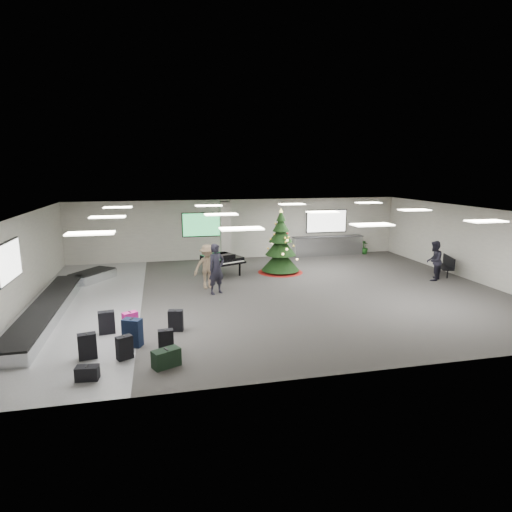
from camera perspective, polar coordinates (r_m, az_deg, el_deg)
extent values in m
plane|color=#363431|center=(16.93, 2.23, -4.91)|extent=(18.00, 18.00, 0.00)
cube|color=beige|center=(23.29, -2.19, 3.63)|extent=(18.00, 0.02, 3.20)
cube|color=beige|center=(10.16, 12.62, -6.97)|extent=(18.00, 0.02, 3.20)
cube|color=beige|center=(16.70, -29.10, -0.94)|extent=(0.02, 14.00, 3.20)
cube|color=beige|center=(20.76, 27.04, 1.42)|extent=(0.02, 14.00, 3.20)
cube|color=silver|center=(16.32, 2.32, 5.94)|extent=(18.00, 14.00, 0.02)
cube|color=slate|center=(16.62, -21.91, -6.05)|extent=(4.00, 14.00, 0.01)
cube|color=#9F9991|center=(21.76, -4.10, 3.05)|extent=(0.50, 0.50, 3.20)
cube|color=green|center=(22.92, -7.11, 4.18)|extent=(2.20, 0.08, 1.30)
cube|color=white|center=(24.61, 9.38, 4.61)|extent=(2.40, 0.08, 1.30)
cube|color=white|center=(15.69, -30.03, -0.63)|extent=(0.08, 2.10, 1.30)
cube|color=white|center=(11.93, -21.21, 2.85)|extent=(1.20, 0.60, 0.04)
cube|color=white|center=(15.87, -19.18, 4.94)|extent=(1.20, 0.60, 0.04)
cube|color=white|center=(19.83, -17.95, 6.19)|extent=(1.20, 0.60, 0.04)
cube|color=white|center=(12.01, -1.96, 3.67)|extent=(1.20, 0.60, 0.04)
cube|color=white|center=(15.93, -4.68, 5.55)|extent=(1.20, 0.60, 0.04)
cube|color=white|center=(19.88, -6.33, 6.69)|extent=(1.20, 0.60, 0.04)
cube|color=white|center=(13.34, 15.21, 4.05)|extent=(1.20, 0.60, 0.04)
cube|color=white|center=(16.95, 8.89, 5.81)|extent=(1.20, 0.60, 0.04)
cube|color=white|center=(20.71, 4.81, 6.91)|extent=(1.20, 0.60, 0.04)
cube|color=white|center=(15.61, 28.34, 4.11)|extent=(1.20, 0.60, 0.04)
cube|color=white|center=(18.80, 20.37, 5.78)|extent=(1.20, 0.60, 0.04)
cube|color=white|center=(22.24, 14.76, 6.88)|extent=(1.20, 0.60, 0.04)
cube|color=silver|center=(15.84, -26.11, -6.55)|extent=(1.00, 8.00, 0.38)
cube|color=black|center=(15.78, -26.18, -5.82)|extent=(0.95, 7.90, 0.05)
cube|color=silver|center=(20.04, -20.95, -2.52)|extent=(1.97, 2.21, 0.38)
cube|color=black|center=(20.00, -20.99, -1.94)|extent=(1.87, 2.10, 0.05)
cube|color=silver|center=(24.54, 9.54, 1.33)|extent=(4.00, 0.60, 1.05)
cube|color=#313033|center=(24.45, 9.58, 2.57)|extent=(4.05, 0.65, 0.04)
cube|color=black|center=(11.64, -17.13, -11.60)|extent=(0.45, 0.37, 0.61)
cube|color=black|center=(11.52, -17.23, -10.15)|extent=(0.08, 0.13, 0.02)
cube|color=black|center=(11.80, -11.93, -11.01)|extent=(0.41, 0.23, 0.61)
cube|color=black|center=(11.68, -11.99, -9.57)|extent=(0.04, 0.13, 0.02)
cube|color=#D01B83|center=(13.27, -16.40, -8.56)|extent=(0.49, 0.41, 0.66)
cube|color=black|center=(13.16, -16.48, -7.16)|extent=(0.09, 0.14, 0.02)
cube|color=black|center=(13.18, -10.65, -8.45)|extent=(0.47, 0.32, 0.65)
cube|color=black|center=(13.07, -10.70, -7.07)|extent=(0.06, 0.15, 0.02)
cube|color=black|center=(12.35, -16.14, -9.78)|extent=(0.58, 0.48, 0.77)
cube|color=black|center=(12.22, -16.24, -8.04)|extent=(0.10, 0.17, 0.02)
cube|color=black|center=(11.95, -21.57, -11.13)|extent=(0.49, 0.33, 0.68)
cube|color=black|center=(11.83, -21.69, -9.57)|extent=(0.06, 0.15, 0.02)
cube|color=black|center=(11.01, -11.88, -13.17)|extent=(0.75, 0.60, 0.45)
cube|color=black|center=(10.92, -11.93, -12.05)|extent=(0.12, 0.19, 0.02)
cube|color=black|center=(13.48, -19.30, -8.38)|extent=(0.50, 0.33, 0.68)
cube|color=black|center=(13.37, -19.40, -6.96)|extent=(0.06, 0.16, 0.02)
cube|color=black|center=(10.91, -21.57, -14.31)|extent=(0.54, 0.34, 0.33)
cube|color=black|center=(10.84, -21.64, -13.47)|extent=(0.05, 0.17, 0.02)
cone|color=maroon|center=(20.27, 3.26, -1.98)|extent=(2.13, 2.13, 0.13)
cylinder|color=#3F2819|center=(20.22, 3.27, -1.39)|extent=(0.13, 0.13, 0.56)
cone|color=black|center=(20.15, 3.28, -0.46)|extent=(1.79, 1.79, 1.01)
cone|color=black|center=(20.02, 3.30, 1.43)|extent=(1.46, 1.46, 0.90)
cone|color=black|center=(19.93, 3.32, 3.01)|extent=(1.12, 1.12, 0.78)
cone|color=black|center=(19.87, 3.34, 4.29)|extent=(0.78, 0.78, 0.67)
cone|color=black|center=(19.82, 3.35, 5.41)|extent=(0.45, 0.45, 0.50)
cone|color=#FFE566|center=(19.80, 3.36, 6.12)|extent=(0.18, 0.18, 0.20)
cube|color=black|center=(19.68, -4.57, -0.36)|extent=(1.94, 2.04, 0.26)
cube|color=black|center=(18.98, -3.17, -1.01)|extent=(1.33, 0.79, 0.09)
cube|color=white|center=(18.94, -3.13, -0.86)|extent=(1.14, 0.60, 0.02)
cube|color=black|center=(19.11, -3.56, -0.14)|extent=(0.60, 0.28, 0.20)
cylinder|color=black|center=(18.96, -4.93, -2.18)|extent=(0.09, 0.09, 0.62)
cylinder|color=black|center=(19.54, -2.19, -1.74)|extent=(0.09, 0.09, 0.62)
cylinder|color=black|center=(20.30, -5.51, -1.28)|extent=(0.09, 0.09, 0.62)
cube|color=black|center=(21.39, 23.71, -1.32)|extent=(0.87, 1.49, 0.06)
cylinder|color=black|center=(20.99, 24.57, -2.20)|extent=(0.06, 0.06, 0.38)
cylinder|color=black|center=(21.87, 22.80, -1.54)|extent=(0.06, 0.06, 0.38)
cube|color=black|center=(21.46, 24.23, -0.60)|extent=(0.47, 1.37, 0.47)
imported|color=black|center=(16.63, -5.31, -1.73)|extent=(0.86, 0.77, 1.98)
imported|color=#876E53|center=(17.49, -6.50, -1.40)|extent=(1.28, 0.90, 1.80)
imported|color=black|center=(20.15, 22.65, -0.59)|extent=(1.07, 1.06, 1.75)
imported|color=#164315|center=(22.99, 3.95, 0.54)|extent=(0.58, 0.53, 0.85)
imported|color=#164315|center=(25.32, 14.20, 1.16)|extent=(0.61, 0.61, 0.80)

